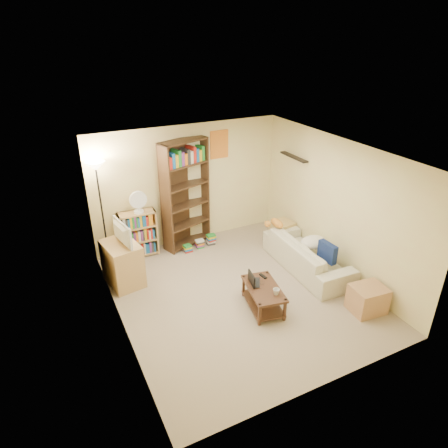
# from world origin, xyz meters

# --- Properties ---
(room) EXTENTS (4.50, 4.54, 2.52)m
(room) POSITION_xyz_m (0.00, 0.01, 1.62)
(room) COLOR tan
(room) RESTS_ON ground
(sofa) EXTENTS (2.08, 0.94, 0.59)m
(sofa) POSITION_xyz_m (1.55, 0.14, 0.30)
(sofa) COLOR beige
(sofa) RESTS_ON ground
(navy_pillow) EXTENTS (0.14, 0.40, 0.35)m
(navy_pillow) POSITION_xyz_m (1.63, -0.30, 0.57)
(navy_pillow) COLOR navy
(navy_pillow) RESTS_ON sofa
(cream_blanket) EXTENTS (0.54, 0.39, 0.23)m
(cream_blanket) POSITION_xyz_m (1.70, 0.18, 0.51)
(cream_blanket) COLOR white
(cream_blanket) RESTS_ON sofa
(tabby_cat) EXTENTS (0.46, 0.18, 0.16)m
(tabby_cat) POSITION_xyz_m (1.32, 0.92, 0.67)
(tabby_cat) COLOR orange
(tabby_cat) RESTS_ON sofa
(coffee_table) EXTENTS (0.65, 0.97, 0.40)m
(coffee_table) POSITION_xyz_m (0.17, -0.53, 0.25)
(coffee_table) COLOR #492A1C
(coffee_table) RESTS_ON ground
(laptop) EXTENTS (0.47, 0.46, 0.02)m
(laptop) POSITION_xyz_m (0.16, -0.39, 0.41)
(laptop) COLOR black
(laptop) RESTS_ON coffee_table
(laptop_screen) EXTENTS (0.07, 0.29, 0.20)m
(laptop_screen) POSITION_xyz_m (0.03, -0.37, 0.52)
(laptop_screen) COLOR white
(laptop_screen) RESTS_ON laptop
(mug) EXTENTS (0.11, 0.11, 0.10)m
(mug) POSITION_xyz_m (0.25, -0.77, 0.45)
(mug) COLOR silver
(mug) RESTS_ON coffee_table
(tv_remote) EXTENTS (0.07, 0.16, 0.02)m
(tv_remote) POSITION_xyz_m (0.33, -0.25, 0.41)
(tv_remote) COLOR black
(tv_remote) RESTS_ON coffee_table
(tv_stand) EXTENTS (0.66, 0.83, 0.80)m
(tv_stand) POSITION_xyz_m (-1.70, 1.21, 0.40)
(tv_stand) COLOR tan
(tv_stand) RESTS_ON ground
(television) EXTENTS (0.73, 0.33, 0.40)m
(television) POSITION_xyz_m (-1.70, 1.21, 1.00)
(television) COLOR black
(television) RESTS_ON tv_stand
(tall_bookshelf) EXTENTS (1.07, 0.64, 2.25)m
(tall_bookshelf) POSITION_xyz_m (-0.14, 2.05, 1.19)
(tall_bookshelf) COLOR #402918
(tall_bookshelf) RESTS_ON ground
(short_bookshelf) EXTENTS (0.75, 0.32, 0.95)m
(short_bookshelf) POSITION_xyz_m (-1.17, 2.05, 0.47)
(short_bookshelf) COLOR tan
(short_bookshelf) RESTS_ON ground
(desk_fan) EXTENTS (0.34, 0.19, 0.45)m
(desk_fan) POSITION_xyz_m (-1.12, 2.00, 1.18)
(desk_fan) COLOR white
(desk_fan) RESTS_ON short_bookshelf
(floor_lamp) EXTENTS (0.35, 0.35, 2.06)m
(floor_lamp) POSITION_xyz_m (-1.80, 2.05, 1.64)
(floor_lamp) COLOR black
(floor_lamp) RESTS_ON ground
(side_table) EXTENTS (0.47, 0.47, 0.47)m
(side_table) POSITION_xyz_m (1.72, 1.24, 0.24)
(side_table) COLOR tan
(side_table) RESTS_ON ground
(end_cabinet) EXTENTS (0.58, 0.50, 0.45)m
(end_cabinet) POSITION_xyz_m (1.65, -1.34, 0.22)
(end_cabinet) COLOR tan
(end_cabinet) RESTS_ON ground
(book_stacks) EXTENTS (0.75, 0.23, 0.22)m
(book_stacks) POSITION_xyz_m (0.06, 1.78, 0.10)
(book_stacks) COLOR red
(book_stacks) RESTS_ON ground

